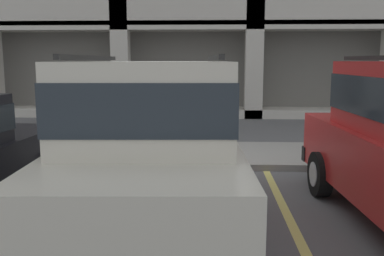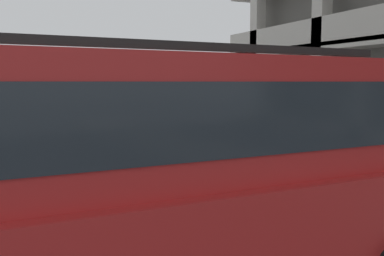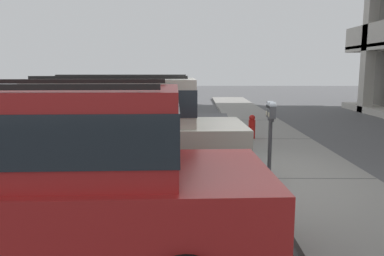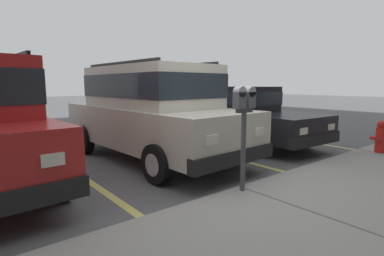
% 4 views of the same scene
% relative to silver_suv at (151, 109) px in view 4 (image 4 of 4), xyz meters
% --- Properties ---
extents(ground_plane, '(80.00, 80.00, 0.10)m').
position_rel_silver_suv_xyz_m(ground_plane, '(0.15, 2.46, -1.14)').
color(ground_plane, '#565659').
extents(sidewalk, '(40.00, 2.20, 0.12)m').
position_rel_silver_suv_xyz_m(sidewalk, '(0.15, 3.76, -1.03)').
color(sidewalk, gray).
rests_on(sidewalk, ground_plane).
extents(parking_stall_lines, '(12.14, 4.80, 0.01)m').
position_rel_silver_suv_xyz_m(parking_stall_lines, '(1.65, 1.06, -1.08)').
color(parking_stall_lines, '#DBD16B').
rests_on(parking_stall_lines, ground_plane).
extents(silver_suv, '(2.18, 4.86, 2.03)m').
position_rel_silver_suv_xyz_m(silver_suv, '(0.00, 0.00, 0.00)').
color(silver_suv, beige).
rests_on(silver_suv, ground_plane).
extents(red_sedan, '(1.98, 4.55, 1.54)m').
position_rel_silver_suv_xyz_m(red_sedan, '(-2.82, -0.01, -0.27)').
color(red_sedan, black).
rests_on(red_sedan, ground_plane).
extents(parking_meter_near, '(0.35, 0.12, 1.45)m').
position_rel_silver_suv_xyz_m(parking_meter_near, '(0.24, 2.81, 0.11)').
color(parking_meter_near, '#47474C').
rests_on(parking_meter_near, sidewalk).
extents(fire_hydrant, '(0.30, 0.30, 0.70)m').
position_rel_silver_suv_xyz_m(fire_hydrant, '(-3.90, 3.10, -0.62)').
color(fire_hydrant, red).
rests_on(fire_hydrant, sidewalk).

